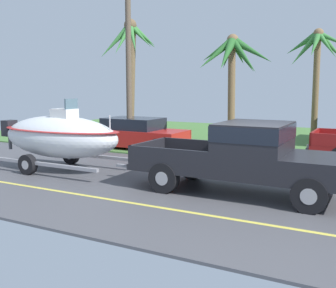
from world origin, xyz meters
TOP-DOWN VIEW (x-y plane):
  - ground at (0.00, 8.38)m, footprint 36.00×22.00m
  - pickup_truck_towing at (0.02, 0.29)m, footprint 5.76×2.07m
  - boat_on_trailer at (-6.46, 0.29)m, footprint 5.72×2.23m
  - parked_sedan_near at (-6.67, 5.34)m, footprint 4.35×1.94m
  - palm_tree_near_left at (-8.56, 7.82)m, footprint 2.67×3.68m
  - palm_tree_near_right at (-2.67, 6.47)m, footprint 3.08×3.07m
  - palm_tree_mid at (-0.25, 12.22)m, footprint 3.44×3.03m
  - utility_pole at (-6.90, 5.13)m, footprint 0.24×1.80m

SIDE VIEW (x-z plane):
  - ground at x=0.00m, z-range -0.07..0.04m
  - parked_sedan_near at x=-6.67m, z-range -0.02..1.36m
  - pickup_truck_towing at x=0.02m, z-range 0.11..1.96m
  - boat_on_trailer at x=-6.46m, z-range -0.06..2.32m
  - palm_tree_near_right at x=-2.67m, z-range 1.34..6.23m
  - palm_tree_mid at x=-0.25m, z-range 1.54..7.18m
  - utility_pole at x=-6.90m, z-range 0.15..8.76m
  - palm_tree_near_left at x=-8.56m, z-range 1.50..7.61m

